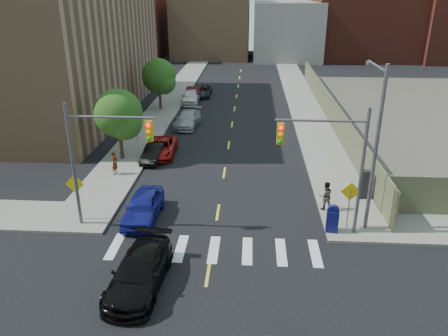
# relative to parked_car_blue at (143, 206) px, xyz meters

# --- Properties ---
(ground) EXTENTS (160.00, 160.00, 0.00)m
(ground) POSITION_rel_parked_car_blue_xyz_m (4.20, -7.00, -0.78)
(ground) COLOR black
(ground) RESTS_ON ground
(sidewalk_nw) EXTENTS (3.50, 73.00, 0.15)m
(sidewalk_nw) POSITION_rel_parked_car_blue_xyz_m (-3.55, 34.50, -0.70)
(sidewalk_nw) COLOR gray
(sidewalk_nw) RESTS_ON ground
(sidewalk_ne) EXTENTS (3.50, 73.00, 0.15)m
(sidewalk_ne) POSITION_rel_parked_car_blue_xyz_m (11.95, 34.50, -0.70)
(sidewalk_ne) COLOR gray
(sidewalk_ne) RESTS_ON ground
(fence_north) EXTENTS (0.12, 44.00, 2.50)m
(fence_north) POSITION_rel_parked_car_blue_xyz_m (13.80, 21.00, 0.47)
(fence_north) COLOR #585C40
(fence_north) RESTS_ON ground
(building_nw) EXTENTS (22.00, 30.00, 16.00)m
(building_nw) POSITION_rel_parked_car_blue_xyz_m (-17.80, 23.00, 7.22)
(building_nw) COLOR #8C6B4C
(building_nw) RESTS_ON ground
(bg_bldg_west) EXTENTS (14.00, 18.00, 12.00)m
(bg_bldg_west) POSITION_rel_parked_car_blue_xyz_m (-17.80, 63.00, 5.22)
(bg_bldg_west) COLOR #592319
(bg_bldg_west) RESTS_ON ground
(bg_bldg_midwest) EXTENTS (14.00, 16.00, 15.00)m
(bg_bldg_midwest) POSITION_rel_parked_car_blue_xyz_m (-1.80, 65.00, 6.72)
(bg_bldg_midwest) COLOR #8C6B4C
(bg_bldg_midwest) RESTS_ON ground
(bg_bldg_center) EXTENTS (12.00, 16.00, 10.00)m
(bg_bldg_center) POSITION_rel_parked_car_blue_xyz_m (12.20, 63.00, 4.22)
(bg_bldg_center) COLOR gray
(bg_bldg_center) RESTS_ON ground
(bg_bldg_east) EXTENTS (18.00, 18.00, 16.00)m
(bg_bldg_east) POSITION_rel_parked_car_blue_xyz_m (26.20, 65.00, 7.22)
(bg_bldg_east) COLOR #592319
(bg_bldg_east) RESTS_ON ground
(signal_nw) EXTENTS (4.59, 0.30, 7.00)m
(signal_nw) POSITION_rel_parked_car_blue_xyz_m (-1.78, -1.00, 3.75)
(signal_nw) COLOR #59595E
(signal_nw) RESTS_ON ground
(signal_ne) EXTENTS (4.59, 0.30, 7.00)m
(signal_ne) POSITION_rel_parked_car_blue_xyz_m (10.18, -1.00, 3.75)
(signal_ne) COLOR #59595E
(signal_ne) RESTS_ON ground
(streetlight_ne) EXTENTS (0.25, 3.70, 9.00)m
(streetlight_ne) POSITION_rel_parked_car_blue_xyz_m (12.40, -0.10, 4.44)
(streetlight_ne) COLOR #59595E
(streetlight_ne) RESTS_ON ground
(warn_sign_nw) EXTENTS (1.06, 0.06, 2.83)m
(warn_sign_nw) POSITION_rel_parked_car_blue_xyz_m (-3.60, -0.50, 1.22)
(warn_sign_nw) COLOR #59595E
(warn_sign_nw) RESTS_ON ground
(warn_sign_ne) EXTENTS (1.06, 0.06, 2.83)m
(warn_sign_ne) POSITION_rel_parked_car_blue_xyz_m (11.40, -0.50, 1.22)
(warn_sign_ne) COLOR #59595E
(warn_sign_ne) RESTS_ON ground
(warn_sign_midwest) EXTENTS (1.06, 0.06, 2.83)m
(warn_sign_midwest) POSITION_rel_parked_car_blue_xyz_m (-3.60, 13.00, 1.22)
(warn_sign_midwest) COLOR #59595E
(warn_sign_midwest) RESTS_ON ground
(tree_west_near) EXTENTS (3.66, 3.64, 5.52)m
(tree_west_near) POSITION_rel_parked_car_blue_xyz_m (-3.80, 9.05, 2.70)
(tree_west_near) COLOR #332114
(tree_west_near) RESTS_ON ground
(tree_west_far) EXTENTS (3.66, 3.64, 5.52)m
(tree_west_far) POSITION_rel_parked_car_blue_xyz_m (-3.80, 24.05, 2.70)
(tree_west_far) COLOR #332114
(tree_west_far) RESTS_ON ground
(parked_car_blue) EXTENTS (1.88, 4.57, 1.55)m
(parked_car_blue) POSITION_rel_parked_car_blue_xyz_m (0.00, 0.00, 0.00)
(parked_car_blue) COLOR navy
(parked_car_blue) RESTS_ON ground
(parked_car_black) EXTENTS (1.59, 3.85, 1.24)m
(parked_car_black) POSITION_rel_parked_car_blue_xyz_m (-1.30, 9.09, -0.15)
(parked_car_black) COLOR black
(parked_car_black) RESTS_ON ground
(parked_car_red) EXTENTS (2.33, 4.77, 1.31)m
(parked_car_red) POSITION_rel_parked_car_blue_xyz_m (-0.98, 10.23, -0.12)
(parked_car_red) COLOR #A21410
(parked_car_red) RESTS_ON ground
(parked_car_silver) EXTENTS (2.46, 5.11, 1.44)m
(parked_car_silver) POSITION_rel_parked_car_blue_xyz_m (0.00, 18.12, -0.06)
(parked_car_silver) COLOR #979A9E
(parked_car_silver) RESTS_ON ground
(parked_car_white) EXTENTS (2.05, 4.72, 1.59)m
(parked_car_white) POSITION_rel_parked_car_blue_xyz_m (-0.91, 27.02, 0.02)
(parked_car_white) COLOR silver
(parked_car_white) RESTS_ON ground
(parked_car_maroon) EXTENTS (1.81, 4.61, 1.50)m
(parked_car_maroon) POSITION_rel_parked_car_blue_xyz_m (-0.83, 28.54, -0.03)
(parked_car_maroon) COLOR #440D0F
(parked_car_maroon) RESTS_ON ground
(parked_car_grey) EXTENTS (2.12, 4.51, 1.25)m
(parked_car_grey) POSITION_rel_parked_car_blue_xyz_m (0.00, 30.69, -0.15)
(parked_car_grey) COLOR black
(parked_car_grey) RESTS_ON ground
(black_sedan) EXTENTS (2.46, 5.38, 1.53)m
(black_sedan) POSITION_rel_parked_car_blue_xyz_m (1.29, -6.10, -0.01)
(black_sedan) COLOR black
(black_sedan) RESTS_ON ground
(mailbox) EXTENTS (0.69, 0.56, 1.54)m
(mailbox) POSITION_rel_parked_car_blue_xyz_m (10.50, -1.00, 0.12)
(mailbox) COLOR #0E1252
(mailbox) RESTS_ON sidewalk_ne
(payphone) EXTENTS (0.57, 0.47, 1.85)m
(payphone) POSITION_rel_parked_car_blue_xyz_m (13.10, 3.23, 0.30)
(payphone) COLOR black
(payphone) RESTS_ON sidewalk_ne
(pedestrian_west) EXTENTS (0.48, 0.64, 1.61)m
(pedestrian_west) POSITION_rel_parked_car_blue_xyz_m (-3.41, 5.95, 0.18)
(pedestrian_west) COLOR gray
(pedestrian_west) RESTS_ON sidewalk_nw
(pedestrian_east) EXTENTS (0.90, 0.73, 1.74)m
(pedestrian_east) POSITION_rel_parked_car_blue_xyz_m (10.50, 1.54, 0.24)
(pedestrian_east) COLOR gray
(pedestrian_east) RESTS_ON sidewalk_ne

